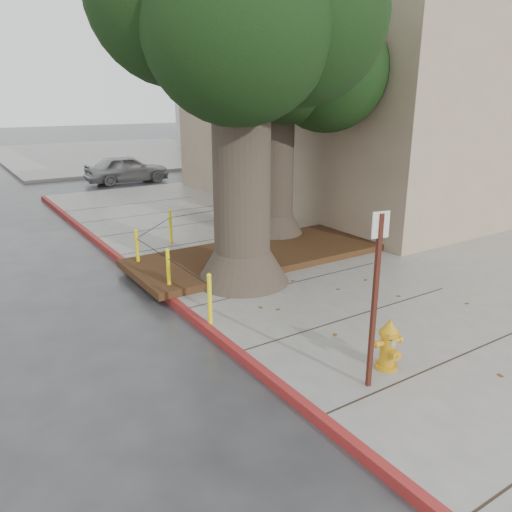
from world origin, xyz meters
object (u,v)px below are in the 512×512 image
at_px(car_red, 277,157).
at_px(car_silver, 127,169).
at_px(fire_hydrant, 388,345).
at_px(signpost, 375,292).

bearing_deg(car_red, car_silver, 101.27).
xyz_separation_m(fire_hydrant, signpost, (-0.57, -0.19, 1.03)).
bearing_deg(car_red, fire_hydrant, 155.36).
distance_m(fire_hydrant, signpost, 1.19).
xyz_separation_m(car_silver, car_red, (9.42, 0.76, -0.09)).
bearing_deg(fire_hydrant, car_silver, 91.96).
height_order(fire_hydrant, car_red, car_red).
bearing_deg(car_silver, signpost, 170.79).
bearing_deg(fire_hydrant, car_red, 68.81).
relative_size(fire_hydrant, car_silver, 0.20).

